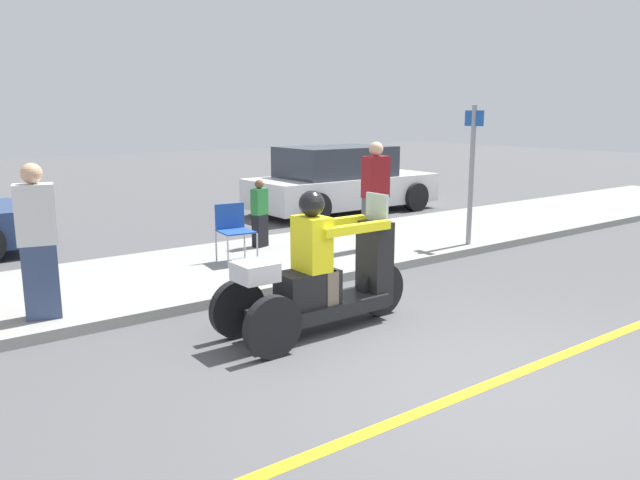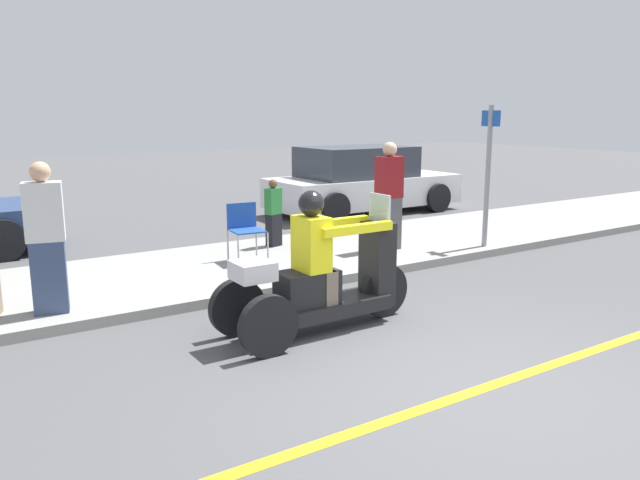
% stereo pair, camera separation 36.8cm
% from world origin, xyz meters
% --- Properties ---
extents(ground_plane, '(60.00, 60.00, 0.00)m').
position_xyz_m(ground_plane, '(0.00, 0.00, 0.00)').
color(ground_plane, '#4C4C4F').
extents(lane_stripe, '(24.00, 0.12, 0.01)m').
position_xyz_m(lane_stripe, '(-0.31, 0.00, 0.00)').
color(lane_stripe, gold).
rests_on(lane_stripe, ground).
extents(sidewalk_strip, '(28.00, 2.80, 0.12)m').
position_xyz_m(sidewalk_strip, '(0.00, 4.60, 0.06)').
color(sidewalk_strip, gray).
rests_on(sidewalk_strip, ground).
extents(motorcycle_trike, '(2.21, 0.76, 1.47)m').
position_xyz_m(motorcycle_trike, '(-0.30, 1.89, 0.53)').
color(motorcycle_trike, black).
rests_on(motorcycle_trike, ground).
extents(spectator_near_curb, '(0.42, 0.31, 1.61)m').
position_xyz_m(spectator_near_curb, '(-2.58, 3.66, 0.90)').
color(spectator_near_curb, '#38476B').
rests_on(spectator_near_curb, sidewalk_strip).
extents(spectator_with_child, '(0.40, 0.25, 1.65)m').
position_xyz_m(spectator_with_child, '(2.41, 4.12, 0.92)').
color(spectator_with_child, '#515156').
rests_on(spectator_with_child, sidewalk_strip).
extents(spectator_mid_group, '(0.29, 0.22, 1.06)m').
position_xyz_m(spectator_mid_group, '(1.03, 5.29, 0.63)').
color(spectator_mid_group, black).
rests_on(spectator_mid_group, sidewalk_strip).
extents(folding_chair_set_back, '(0.51, 0.51, 0.82)m').
position_xyz_m(folding_chair_set_back, '(0.22, 4.67, 0.62)').
color(folding_chair_set_back, '#A5A8AD').
rests_on(folding_chair_set_back, sidewalk_strip).
extents(parked_car_lot_far, '(4.30, 1.98, 1.47)m').
position_xyz_m(parked_car_lot_far, '(4.66, 7.82, 0.69)').
color(parked_car_lot_far, silver).
rests_on(parked_car_lot_far, ground).
extents(street_sign, '(0.08, 0.36, 2.20)m').
position_xyz_m(street_sign, '(3.83, 3.45, 1.32)').
color(street_sign, gray).
rests_on(street_sign, sidewalk_strip).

